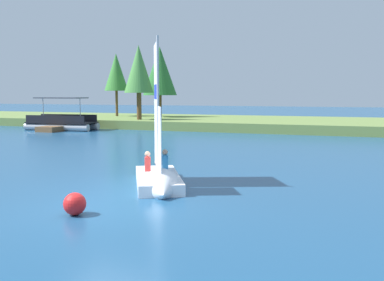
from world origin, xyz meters
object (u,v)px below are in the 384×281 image
shoreline_tree_midleft (160,71)px  shoreline_tree_centre (139,70)px  shoreline_tree_left (116,72)px  channel_buoy (75,204)px  pontoon_boat (62,122)px  sailboat (159,177)px  wooden_dock (63,127)px

shoreline_tree_midleft → shoreline_tree_centre: (0.18, -5.06, -0.11)m
shoreline_tree_left → channel_buoy: 36.26m
pontoon_boat → shoreline_tree_centre: bearing=35.3°
shoreline_tree_centre → pontoon_boat: bearing=-140.5°
channel_buoy → shoreline_tree_centre: bearing=113.5°
sailboat → shoreline_tree_left: bearing=-176.4°
shoreline_tree_left → wooden_dock: bearing=-89.9°
shoreline_tree_midleft → wooden_dock: (-4.93, -9.38, -5.17)m
pontoon_boat → sailboat: bearing=-51.2°
shoreline_tree_centre → sailboat: size_ratio=1.24×
sailboat → channel_buoy: bearing=-40.9°
pontoon_boat → channel_buoy: 28.11m
shoreline_tree_centre → channel_buoy: 29.64m
wooden_dock → sailboat: bearing=-47.2°
pontoon_boat → channel_buoy: pontoon_boat is taller
sailboat → shoreline_tree_midleft: bearing=175.7°
shoreline_tree_left → channel_buoy: shoreline_tree_left is taller
wooden_dock → sailboat: sailboat is taller
shoreline_tree_left → pontoon_boat: 10.39m
shoreline_tree_midleft → pontoon_boat: 11.65m
shoreline_tree_left → shoreline_tree_midleft: size_ratio=0.92×
wooden_dock → sailboat: size_ratio=0.97×
shoreline_tree_midleft → wooden_dock: bearing=-117.7°
shoreline_tree_midleft → channel_buoy: 34.35m
shoreline_tree_left → channel_buoy: (16.77, -31.75, -5.04)m
shoreline_tree_midleft → pontoon_boat: shoreline_tree_midleft is taller
shoreline_tree_centre → pontoon_boat: shoreline_tree_centre is taller
channel_buoy → shoreline_tree_left: bearing=117.8°
shoreline_tree_left → wooden_dock: 10.60m
shoreline_tree_midleft → shoreline_tree_centre: 5.06m
shoreline_tree_left → sailboat: bearing=-58.1°
shoreline_tree_left → shoreline_tree_centre: bearing=-44.1°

